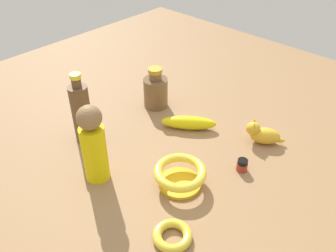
{
  "coord_description": "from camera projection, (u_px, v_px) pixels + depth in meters",
  "views": [
    {
      "loc": [
        -0.61,
        0.65,
        0.74
      ],
      "look_at": [
        0.0,
        0.0,
        0.08
      ],
      "focal_mm": 38.17,
      "sensor_mm": 36.0,
      "label": 1
    }
  ],
  "objects": [
    {
      "name": "banana",
      "position": [
        189.0,
        123.0,
        1.23
      ],
      "size": [
        0.18,
        0.15,
        0.05
      ],
      "primitive_type": "ellipsoid",
      "rotation": [
        0.0,
        0.0,
        0.65
      ],
      "color": "yellow",
      "rests_on": "ground"
    },
    {
      "name": "person_figure_adult",
      "position": [
        93.0,
        144.0,
        0.98
      ],
      "size": [
        0.1,
        0.1,
        0.24
      ],
      "color": "yellow",
      "rests_on": "ground"
    },
    {
      "name": "bottle_short",
      "position": [
        156.0,
        91.0,
        1.32
      ],
      "size": [
        0.09,
        0.09,
        0.16
      ],
      "color": "brown",
      "rests_on": "ground"
    },
    {
      "name": "bangle",
      "position": [
        172.0,
        236.0,
        0.87
      ],
      "size": [
        0.1,
        0.1,
        0.02
      ],
      "primitive_type": "torus",
      "color": "gold",
      "rests_on": "ground"
    },
    {
      "name": "bowl",
      "position": [
        180.0,
        175.0,
        1.0
      ],
      "size": [
        0.15,
        0.15,
        0.06
      ],
      "color": "gold",
      "rests_on": "ground"
    },
    {
      "name": "bottle_tall",
      "position": [
        81.0,
        113.0,
        1.13
      ],
      "size": [
        0.06,
        0.06,
        0.24
      ],
      "color": "brown",
      "rests_on": "ground"
    },
    {
      "name": "nail_polish_jar",
      "position": [
        242.0,
        165.0,
        1.06
      ],
      "size": [
        0.03,
        0.03,
        0.04
      ],
      "color": "#A02F20",
      "rests_on": "ground"
    },
    {
      "name": "cat_figurine",
      "position": [
        262.0,
        134.0,
        1.16
      ],
      "size": [
        0.12,
        0.1,
        0.08
      ],
      "color": "gold",
      "rests_on": "ground"
    },
    {
      "name": "ground",
      "position": [
        168.0,
        147.0,
        1.16
      ],
      "size": [
        2.0,
        2.0,
        0.0
      ],
      "primitive_type": "plane",
      "color": "#936D47"
    }
  ]
}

